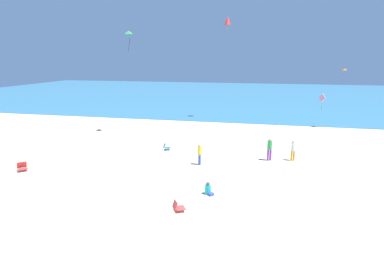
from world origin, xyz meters
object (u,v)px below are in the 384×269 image
at_px(beach_chair_near_camera, 166,147).
at_px(kite_green, 129,32).
at_px(person_0, 270,147).
at_px(person_3, 200,153).
at_px(person_2, 208,190).
at_px(kite_orange, 345,70).
at_px(beach_chair_far_right, 22,167).
at_px(kite_red, 228,21).
at_px(beach_chair_far_left, 178,207).
at_px(kite_pink, 322,99).
at_px(person_1, 293,149).

height_order(beach_chair_near_camera, kite_green, kite_green).
relative_size(person_0, person_3, 1.13).
height_order(person_2, kite_orange, kite_orange).
distance_m(beach_chair_far_right, kite_red, 26.99).
height_order(person_3, kite_red, kite_red).
height_order(person_2, kite_red, kite_red).
bearing_deg(beach_chair_near_camera, kite_red, 58.49).
relative_size(beach_chair_far_left, kite_green, 0.41).
distance_m(person_2, kite_pink, 9.04).
xyz_separation_m(kite_orange, kite_green, (-20.22, -6.94, 3.44)).
relative_size(beach_chair_near_camera, person_3, 0.47).
relative_size(beach_chair_near_camera, person_0, 0.42).
xyz_separation_m(person_3, kite_green, (-8.48, 8.26, 8.67)).
bearing_deg(beach_chair_near_camera, kite_green, 113.26).
height_order(person_3, kite_pink, kite_pink).
xyz_separation_m(person_0, person_1, (1.65, 0.35, -0.10)).
height_order(person_2, kite_green, kite_green).
bearing_deg(person_1, beach_chair_far_right, -74.44).
xyz_separation_m(beach_chair_near_camera, person_0, (8.09, -0.96, 0.69)).
distance_m(person_2, kite_red, 25.88).
xyz_separation_m(beach_chair_near_camera, kite_green, (-5.09, 5.18, 9.25)).
bearing_deg(kite_green, kite_orange, 18.94).
relative_size(beach_chair_far_left, person_2, 1.08).
bearing_deg(person_3, beach_chair_far_left, -113.86).
height_order(person_0, person_2, person_0).
relative_size(person_0, kite_green, 0.91).
bearing_deg(person_1, beach_chair_far_left, -35.58).
bearing_deg(kite_orange, beach_chair_far_right, -140.08).
xyz_separation_m(person_3, kite_orange, (11.73, 15.20, 5.23)).
height_order(kite_orange, kite_pink, kite_orange).
distance_m(person_0, person_1, 1.69).
distance_m(beach_chair_near_camera, kite_green, 11.76).
bearing_deg(person_0, person_1, 80.71).
bearing_deg(kite_pink, person_3, 179.49).
height_order(beach_chair_far_left, kite_green, kite_green).
distance_m(person_1, kite_pink, 4.87).
xyz_separation_m(person_0, person_3, (-4.70, -2.11, -0.11)).
height_order(beach_chair_far_right, kite_orange, kite_orange).
xyz_separation_m(beach_chair_near_camera, person_1, (9.75, -0.61, 0.59)).
xyz_separation_m(beach_chair_far_left, kite_red, (-1.08, 25.66, 11.14)).
xyz_separation_m(person_2, kite_orange, (10.21, 20.12, 5.82)).
distance_m(person_1, kite_green, 18.13).
height_order(beach_chair_near_camera, kite_pink, kite_pink).
bearing_deg(person_2, beach_chair_far_right, -143.57).
xyz_separation_m(beach_chair_near_camera, person_2, (4.92, -8.00, -0.02)).
xyz_separation_m(kite_red, kite_pink, (8.26, -18.42, -6.57)).
bearing_deg(kite_pink, kite_red, 114.16).
distance_m(beach_chair_far_right, kite_pink, 19.66).
bearing_deg(person_3, beach_chair_far_right, 171.93).
distance_m(beach_chair_far_left, person_2, 2.62).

